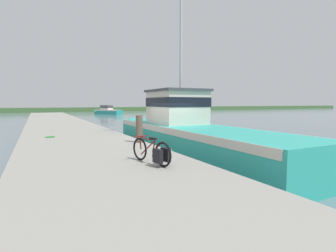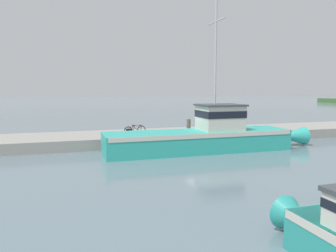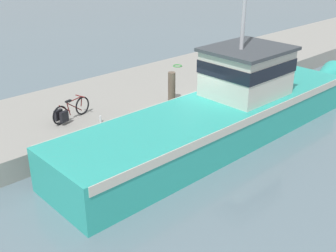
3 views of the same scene
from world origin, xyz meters
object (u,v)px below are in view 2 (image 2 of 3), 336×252
object	(u,v)px
fishing_boat_main	(207,135)
bicycle_touring	(133,131)
mooring_post	(189,127)
water_bottle_by_bike	(145,135)

from	to	relation	value
fishing_boat_main	bicycle_touring	distance (m)	5.78
fishing_boat_main	mooring_post	xyz separation A→B (m)	(-2.60, -0.39, 0.28)
bicycle_touring	water_bottle_by_bike	bearing A→B (deg)	25.39
fishing_boat_main	water_bottle_by_bike	xyz separation A→B (m)	(-2.77, -3.72, -0.19)
mooring_post	water_bottle_by_bike	world-z (taller)	mooring_post
fishing_boat_main	bicycle_touring	size ratio (longest dim) A/B	8.61
fishing_boat_main	mooring_post	size ratio (longest dim) A/B	12.60
bicycle_touring	water_bottle_by_bike	world-z (taller)	bicycle_touring
mooring_post	water_bottle_by_bike	xyz separation A→B (m)	(-0.17, -3.33, -0.47)
fishing_boat_main	bicycle_touring	xyz separation A→B (m)	(-3.68, -4.46, 0.03)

